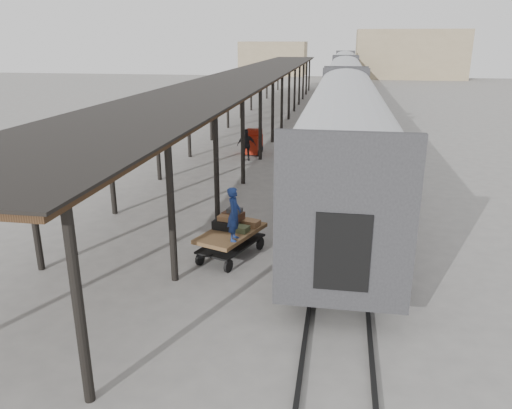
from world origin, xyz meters
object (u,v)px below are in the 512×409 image
object	(u,v)px
baggage_cart	(231,238)
luggage_tug	(253,143)
pedestrian	(246,145)
porter	(234,214)

from	to	relation	value
baggage_cart	luggage_tug	size ratio (longest dim) A/B	1.67
pedestrian	luggage_tug	bearing A→B (deg)	-100.17
pedestrian	porter	bearing A→B (deg)	90.19
baggage_cart	porter	distance (m)	1.23
baggage_cart	pedestrian	distance (m)	12.98
pedestrian	baggage_cart	bearing A→B (deg)	89.56
baggage_cart	pedestrian	bearing A→B (deg)	118.49
luggage_tug	baggage_cart	bearing A→B (deg)	-80.07
porter	pedestrian	size ratio (longest dim) A/B	0.91
luggage_tug	porter	world-z (taller)	porter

